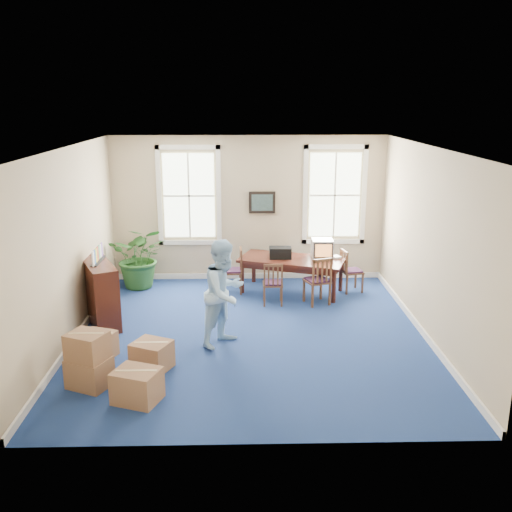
{
  "coord_description": "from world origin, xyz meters",
  "views": [
    {
      "loc": [
        -0.15,
        -9.16,
        3.96
      ],
      "look_at": [
        0.1,
        0.6,
        1.25
      ],
      "focal_mm": 40.0,
      "sensor_mm": 36.0,
      "label": 1
    }
  ],
  "objects_px": {
    "chair_near_left": "(273,283)",
    "man": "(225,293)",
    "crt_tv": "(322,249)",
    "potted_plant": "(140,257)",
    "cardboard_boxes": "(105,355)",
    "conference_table": "(292,275)",
    "credenza": "(99,291)"
  },
  "relations": [
    {
      "from": "chair_near_left",
      "to": "man",
      "type": "height_order",
      "value": "man"
    },
    {
      "from": "credenza",
      "to": "potted_plant",
      "type": "bearing_deg",
      "value": 52.98
    },
    {
      "from": "cardboard_boxes",
      "to": "man",
      "type": "bearing_deg",
      "value": 38.37
    },
    {
      "from": "conference_table",
      "to": "chair_near_left",
      "type": "height_order",
      "value": "chair_near_left"
    },
    {
      "from": "man",
      "to": "potted_plant",
      "type": "height_order",
      "value": "man"
    },
    {
      "from": "crt_tv",
      "to": "cardboard_boxes",
      "type": "bearing_deg",
      "value": -131.5
    },
    {
      "from": "credenza",
      "to": "man",
      "type": "bearing_deg",
      "value": -49.33
    },
    {
      "from": "crt_tv",
      "to": "cardboard_boxes",
      "type": "distance_m",
      "value": 5.41
    },
    {
      "from": "credenza",
      "to": "crt_tv",
      "type": "bearing_deg",
      "value": -4.33
    },
    {
      "from": "potted_plant",
      "to": "cardboard_boxes",
      "type": "bearing_deg",
      "value": -87.06
    },
    {
      "from": "chair_near_left",
      "to": "credenza",
      "type": "relative_size",
      "value": 0.59
    },
    {
      "from": "crt_tv",
      "to": "potted_plant",
      "type": "height_order",
      "value": "potted_plant"
    },
    {
      "from": "potted_plant",
      "to": "cardboard_boxes",
      "type": "distance_m",
      "value": 4.34
    },
    {
      "from": "crt_tv",
      "to": "conference_table",
      "type": "bearing_deg",
      "value": -174.68
    },
    {
      "from": "chair_near_left",
      "to": "man",
      "type": "xyz_separation_m",
      "value": [
        -0.89,
        -1.88,
        0.45
      ]
    },
    {
      "from": "crt_tv",
      "to": "man",
      "type": "bearing_deg",
      "value": -125.58
    },
    {
      "from": "conference_table",
      "to": "crt_tv",
      "type": "relative_size",
      "value": 4.54
    },
    {
      "from": "crt_tv",
      "to": "credenza",
      "type": "distance_m",
      "value": 4.58
    },
    {
      "from": "crt_tv",
      "to": "credenza",
      "type": "height_order",
      "value": "credenza"
    },
    {
      "from": "chair_near_left",
      "to": "man",
      "type": "bearing_deg",
      "value": 65.61
    },
    {
      "from": "crt_tv",
      "to": "credenza",
      "type": "xyz_separation_m",
      "value": [
        -4.28,
        -1.6,
        -0.34
      ]
    },
    {
      "from": "crt_tv",
      "to": "potted_plant",
      "type": "distance_m",
      "value": 3.88
    },
    {
      "from": "credenza",
      "to": "potted_plant",
      "type": "xyz_separation_m",
      "value": [
        0.42,
        1.95,
        0.09
      ]
    },
    {
      "from": "conference_table",
      "to": "crt_tv",
      "type": "distance_m",
      "value": 0.85
    },
    {
      "from": "man",
      "to": "credenza",
      "type": "distance_m",
      "value": 2.56
    },
    {
      "from": "crt_tv",
      "to": "man",
      "type": "xyz_separation_m",
      "value": [
        -1.97,
        -2.66,
        -0.04
      ]
    },
    {
      "from": "conference_table",
      "to": "credenza",
      "type": "xyz_separation_m",
      "value": [
        -3.64,
        -1.56,
        0.22
      ]
    },
    {
      "from": "cardboard_boxes",
      "to": "potted_plant",
      "type": "bearing_deg",
      "value": 92.94
    },
    {
      "from": "conference_table",
      "to": "potted_plant",
      "type": "relative_size",
      "value": 1.57
    },
    {
      "from": "crt_tv",
      "to": "cardboard_boxes",
      "type": "xyz_separation_m",
      "value": [
        -3.64,
        -3.98,
        -0.5
      ]
    },
    {
      "from": "man",
      "to": "cardboard_boxes",
      "type": "relative_size",
      "value": 1.19
    },
    {
      "from": "conference_table",
      "to": "man",
      "type": "distance_m",
      "value": 2.97
    }
  ]
}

